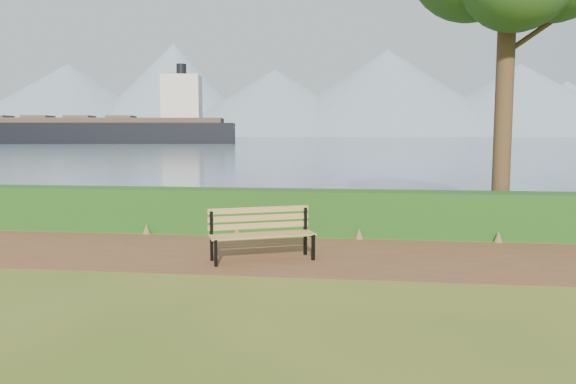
# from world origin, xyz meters

# --- Properties ---
(ground) EXTENTS (140.00, 140.00, 0.00)m
(ground) POSITION_xyz_m (0.00, 0.00, 0.00)
(ground) COLOR #425C1A
(ground) RESTS_ON ground
(path) EXTENTS (40.00, 3.40, 0.01)m
(path) POSITION_xyz_m (0.00, 0.30, 0.01)
(path) COLOR brown
(path) RESTS_ON ground
(hedge) EXTENTS (32.00, 0.85, 1.00)m
(hedge) POSITION_xyz_m (0.00, 2.60, 0.50)
(hedge) COLOR #1A4814
(hedge) RESTS_ON ground
(water) EXTENTS (700.00, 510.00, 0.00)m
(water) POSITION_xyz_m (0.00, 260.00, 0.01)
(water) COLOR slate
(water) RESTS_ON ground
(mountains) EXTENTS (585.00, 190.00, 70.00)m
(mountains) POSITION_xyz_m (-9.17, 406.05, 27.70)
(mountains) COLOR gray
(mountains) RESTS_ON ground
(bench) EXTENTS (1.95, 1.25, 0.95)m
(bench) POSITION_xyz_m (-0.16, -0.16, 0.55)
(bench) COLOR black
(bench) RESTS_ON ground
(cargo_ship) EXTENTS (63.22, 19.87, 18.96)m
(cargo_ship) POSITION_xyz_m (-54.57, 106.62, 2.83)
(cargo_ship) COLOR black
(cargo_ship) RESTS_ON ground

